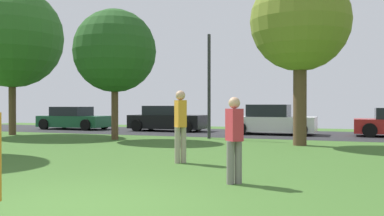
{
  "coord_description": "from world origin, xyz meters",
  "views": [
    {
      "loc": [
        3.62,
        -5.1,
        1.46
      ],
      "look_at": [
        0.0,
        4.42,
        1.38
      ],
      "focal_mm": 39.58,
      "sensor_mm": 36.0,
      "label": 1
    }
  ],
  "objects_px": {
    "maple_tree_far": "(300,23)",
    "oak_tree_center": "(115,51)",
    "oak_tree_right": "(12,37)",
    "parked_car_white": "(272,121)",
    "parked_car_green": "(74,119)",
    "person_thrower": "(180,122)",
    "parked_car_black": "(167,119)",
    "street_lamp_post": "(209,86)",
    "person_catcher": "(234,136)"
  },
  "relations": [
    {
      "from": "maple_tree_far",
      "to": "oak_tree_center",
      "type": "height_order",
      "value": "maple_tree_far"
    },
    {
      "from": "oak_tree_right",
      "to": "parked_car_white",
      "type": "xyz_separation_m",
      "value": [
        11.7,
        4.85,
        -4.05
      ]
    },
    {
      "from": "parked_car_green",
      "to": "person_thrower",
      "type": "bearing_deg",
      "value": -44.38
    },
    {
      "from": "oak_tree_right",
      "to": "parked_car_white",
      "type": "distance_m",
      "value": 13.3
    },
    {
      "from": "parked_car_green",
      "to": "parked_car_white",
      "type": "xyz_separation_m",
      "value": [
        11.84,
        -0.17,
        0.05
      ]
    },
    {
      "from": "parked_car_white",
      "to": "parked_car_green",
      "type": "bearing_deg",
      "value": 179.17
    },
    {
      "from": "person_thrower",
      "to": "parked_car_white",
      "type": "height_order",
      "value": "person_thrower"
    },
    {
      "from": "oak_tree_center",
      "to": "parked_car_green",
      "type": "bearing_deg",
      "value": 137.85
    },
    {
      "from": "oak_tree_right",
      "to": "parked_car_black",
      "type": "relative_size",
      "value": 1.71
    },
    {
      "from": "oak_tree_center",
      "to": "street_lamp_post",
      "type": "distance_m",
      "value": 4.27
    },
    {
      "from": "maple_tree_far",
      "to": "street_lamp_post",
      "type": "xyz_separation_m",
      "value": [
        -4.02,
        1.72,
        -2.16
      ]
    },
    {
      "from": "oak_tree_center",
      "to": "parked_car_white",
      "type": "height_order",
      "value": "oak_tree_center"
    },
    {
      "from": "maple_tree_far",
      "to": "parked_car_green",
      "type": "relative_size",
      "value": 1.5
    },
    {
      "from": "person_thrower",
      "to": "parked_car_white",
      "type": "bearing_deg",
      "value": 136.62
    },
    {
      "from": "street_lamp_post",
      "to": "oak_tree_center",
      "type": "bearing_deg",
      "value": -152.05
    },
    {
      "from": "parked_car_white",
      "to": "parked_car_black",
      "type": "bearing_deg",
      "value": 174.87
    },
    {
      "from": "oak_tree_right",
      "to": "parked_car_green",
      "type": "xyz_separation_m",
      "value": [
        -0.14,
        5.02,
        -4.1
      ]
    },
    {
      "from": "parked_car_black",
      "to": "oak_tree_center",
      "type": "bearing_deg",
      "value": -87.13
    },
    {
      "from": "oak_tree_right",
      "to": "person_thrower",
      "type": "relative_size",
      "value": 3.94
    },
    {
      "from": "oak_tree_center",
      "to": "person_thrower",
      "type": "xyz_separation_m",
      "value": [
        5.31,
        -5.65,
        -2.69
      ]
    },
    {
      "from": "maple_tree_far",
      "to": "person_thrower",
      "type": "bearing_deg",
      "value": -111.2
    },
    {
      "from": "parked_car_black",
      "to": "person_catcher",
      "type": "bearing_deg",
      "value": -61.29
    },
    {
      "from": "street_lamp_post",
      "to": "person_catcher",
      "type": "bearing_deg",
      "value": -68.94
    },
    {
      "from": "parked_car_black",
      "to": "parked_car_white",
      "type": "bearing_deg",
      "value": -5.13
    },
    {
      "from": "person_catcher",
      "to": "maple_tree_far",
      "type": "bearing_deg",
      "value": -43.68
    },
    {
      "from": "oak_tree_right",
      "to": "oak_tree_center",
      "type": "bearing_deg",
      "value": -5.76
    },
    {
      "from": "person_thrower",
      "to": "parked_car_black",
      "type": "bearing_deg",
      "value": 163.92
    },
    {
      "from": "parked_car_black",
      "to": "oak_tree_right",
      "type": "bearing_deg",
      "value": -137.06
    },
    {
      "from": "parked_car_white",
      "to": "maple_tree_far",
      "type": "bearing_deg",
      "value": -69.87
    },
    {
      "from": "person_catcher",
      "to": "street_lamp_post",
      "type": "distance_m",
      "value": 10.54
    },
    {
      "from": "oak_tree_right",
      "to": "street_lamp_post",
      "type": "height_order",
      "value": "oak_tree_right"
    },
    {
      "from": "parked_car_white",
      "to": "street_lamp_post",
      "type": "distance_m",
      "value": 4.44
    },
    {
      "from": "parked_car_black",
      "to": "street_lamp_post",
      "type": "distance_m",
      "value": 5.86
    },
    {
      "from": "oak_tree_center",
      "to": "person_thrower",
      "type": "distance_m",
      "value": 8.21
    },
    {
      "from": "person_thrower",
      "to": "person_catcher",
      "type": "height_order",
      "value": "person_thrower"
    },
    {
      "from": "maple_tree_far",
      "to": "parked_car_green",
      "type": "height_order",
      "value": "maple_tree_far"
    },
    {
      "from": "person_thrower",
      "to": "parked_car_white",
      "type": "distance_m",
      "value": 11.13
    },
    {
      "from": "maple_tree_far",
      "to": "person_catcher",
      "type": "height_order",
      "value": "maple_tree_far"
    },
    {
      "from": "oak_tree_center",
      "to": "parked_car_green",
      "type": "relative_size",
      "value": 1.32
    },
    {
      "from": "oak_tree_center",
      "to": "person_catcher",
      "type": "relative_size",
      "value": 3.41
    },
    {
      "from": "parked_car_green",
      "to": "oak_tree_center",
      "type": "bearing_deg",
      "value": -42.15
    },
    {
      "from": "person_catcher",
      "to": "parked_car_black",
      "type": "xyz_separation_m",
      "value": [
        -7.6,
        13.87,
        -0.23
      ]
    },
    {
      "from": "parked_car_green",
      "to": "parked_car_white",
      "type": "distance_m",
      "value": 11.85
    },
    {
      "from": "oak_tree_right",
      "to": "person_catcher",
      "type": "distance_m",
      "value": 16.31
    },
    {
      "from": "maple_tree_far",
      "to": "person_catcher",
      "type": "distance_m",
      "value": 8.78
    },
    {
      "from": "maple_tree_far",
      "to": "person_catcher",
      "type": "xyz_separation_m",
      "value": [
        -0.26,
        -8.03,
        -3.54
      ]
    },
    {
      "from": "parked_car_white",
      "to": "street_lamp_post",
      "type": "height_order",
      "value": "street_lamp_post"
    },
    {
      "from": "maple_tree_far",
      "to": "parked_car_white",
      "type": "xyz_separation_m",
      "value": [
        -1.95,
        5.31,
        -3.75
      ]
    },
    {
      "from": "maple_tree_far",
      "to": "parked_car_white",
      "type": "bearing_deg",
      "value": 110.13
    },
    {
      "from": "person_thrower",
      "to": "parked_car_white",
      "type": "relative_size",
      "value": 0.44
    }
  ]
}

